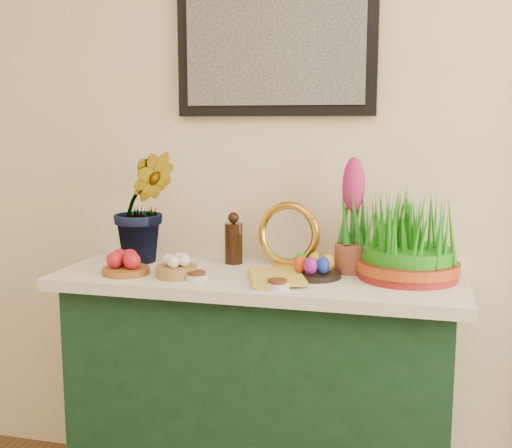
{
  "coord_description": "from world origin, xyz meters",
  "views": [
    {
      "loc": [
        0.35,
        -0.1,
        1.41
      ],
      "look_at": [
        -0.18,
        1.95,
        1.07
      ],
      "focal_mm": 45.0,
      "sensor_mm": 36.0,
      "label": 1
    }
  ],
  "objects_px": {
    "wheatgrass_sabzeh": "(409,242)",
    "mirror": "(289,235)",
    "sideboard": "(259,399)",
    "hyacinth_green": "(144,189)",
    "book": "(250,277)"
  },
  "relations": [
    {
      "from": "hyacinth_green",
      "to": "mirror",
      "type": "distance_m",
      "value": 0.56
    },
    {
      "from": "sideboard",
      "to": "book",
      "type": "bearing_deg",
      "value": -90.11
    },
    {
      "from": "mirror",
      "to": "book",
      "type": "distance_m",
      "value": 0.29
    },
    {
      "from": "wheatgrass_sabzeh",
      "to": "mirror",
      "type": "bearing_deg",
      "value": 168.34
    },
    {
      "from": "sideboard",
      "to": "hyacinth_green",
      "type": "distance_m",
      "value": 0.87
    },
    {
      "from": "book",
      "to": "wheatgrass_sabzeh",
      "type": "height_order",
      "value": "wheatgrass_sabzeh"
    },
    {
      "from": "sideboard",
      "to": "book",
      "type": "relative_size",
      "value": 5.62
    },
    {
      "from": "hyacinth_green",
      "to": "mirror",
      "type": "bearing_deg",
      "value": -24.26
    },
    {
      "from": "hyacinth_green",
      "to": "mirror",
      "type": "xyz_separation_m",
      "value": [
        0.53,
        0.06,
        -0.16
      ]
    },
    {
      "from": "book",
      "to": "wheatgrass_sabzeh",
      "type": "xyz_separation_m",
      "value": [
        0.5,
        0.18,
        0.11
      ]
    },
    {
      "from": "sideboard",
      "to": "mirror",
      "type": "xyz_separation_m",
      "value": [
        0.07,
        0.13,
        0.58
      ]
    },
    {
      "from": "hyacinth_green",
      "to": "book",
      "type": "distance_m",
      "value": 0.57
    },
    {
      "from": "mirror",
      "to": "wheatgrass_sabzeh",
      "type": "bearing_deg",
      "value": -11.66
    },
    {
      "from": "wheatgrass_sabzeh",
      "to": "book",
      "type": "bearing_deg",
      "value": -160.52
    },
    {
      "from": "sideboard",
      "to": "hyacinth_green",
      "type": "height_order",
      "value": "hyacinth_green"
    }
  ]
}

